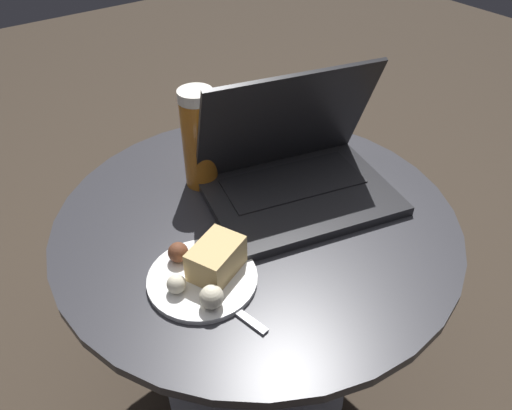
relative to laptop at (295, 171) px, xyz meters
The scene contains 6 objects.
ground_plane 0.60m from the laptop, behind, with size 6.00×6.00×0.00m, color #382D23.
table 0.24m from the laptop, behind, with size 0.73×0.73×0.54m.
laptop is the anchor object (origin of this frame).
beer_glass 0.19m from the laptop, 133.59° to the left, with size 0.06×0.06×0.20m.
snack_plate 0.28m from the laptop, 159.73° to the right, with size 0.17×0.17×0.06m.
fork 0.30m from the laptop, 154.86° to the right, with size 0.06×0.19×0.00m.
Camera 1 is at (-0.41, -0.56, 1.12)m, focal length 35.00 mm.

